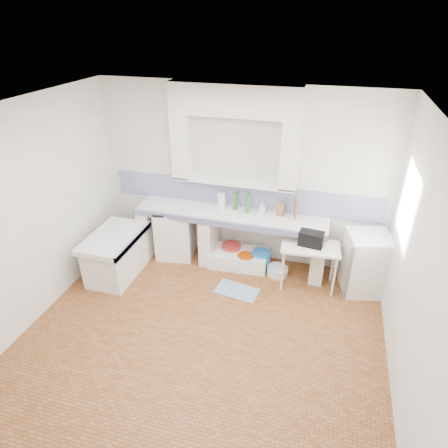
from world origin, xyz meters
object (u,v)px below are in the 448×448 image
(sink, at_px, (239,259))
(fridge, at_px, (366,263))
(side_table, at_px, (308,266))
(stove, at_px, (176,233))

(sink, bearing_deg, fridge, -6.42)
(sink, height_order, fridge, fridge)
(side_table, bearing_deg, sink, 162.38)
(fridge, bearing_deg, stove, 163.78)
(stove, xyz_separation_m, fridge, (3.01, -0.12, 0.04))
(sink, bearing_deg, stove, 175.43)
(sink, relative_size, fridge, 1.02)
(side_table, relative_size, fridge, 0.92)
(stove, height_order, sink, stove)
(stove, height_order, fridge, fridge)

